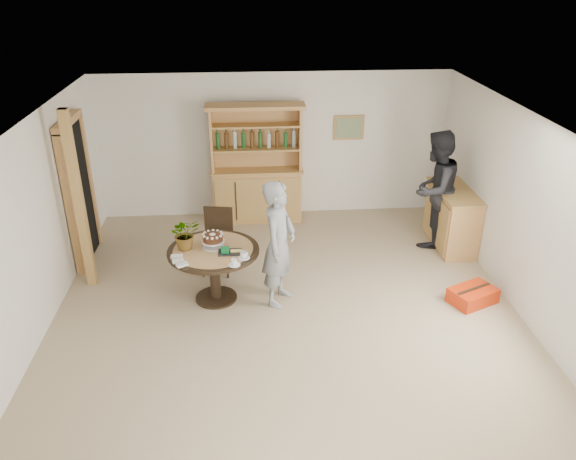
# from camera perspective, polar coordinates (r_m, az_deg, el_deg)

# --- Properties ---
(ground) EXTENTS (7.00, 7.00, 0.00)m
(ground) POSITION_cam_1_polar(r_m,az_deg,el_deg) (7.18, 0.04, -9.54)
(ground) COLOR tan
(ground) RESTS_ON ground
(room_shell) EXTENTS (6.04, 7.04, 2.52)m
(room_shell) POSITION_cam_1_polar(r_m,az_deg,el_deg) (6.34, 0.07, 3.43)
(room_shell) COLOR white
(room_shell) RESTS_ON ground
(doorway) EXTENTS (0.13, 1.10, 2.18)m
(doorway) POSITION_cam_1_polar(r_m,az_deg,el_deg) (8.77, -20.53, 3.80)
(doorway) COLOR black
(doorway) RESTS_ON ground
(pine_post) EXTENTS (0.12, 0.12, 2.50)m
(pine_post) POSITION_cam_1_polar(r_m,az_deg,el_deg) (7.94, -20.48, 2.67)
(pine_post) COLOR tan
(pine_post) RESTS_ON ground
(hutch) EXTENTS (1.62, 0.54, 2.04)m
(hutch) POSITION_cam_1_polar(r_m,az_deg,el_deg) (9.72, -3.16, 4.90)
(hutch) COLOR tan
(hutch) RESTS_ON ground
(sideboard) EXTENTS (0.54, 1.26, 0.94)m
(sideboard) POSITION_cam_1_polar(r_m,az_deg,el_deg) (9.23, 16.30, 1.20)
(sideboard) COLOR tan
(sideboard) RESTS_ON ground
(dining_table) EXTENTS (1.20, 1.20, 0.76)m
(dining_table) POSITION_cam_1_polar(r_m,az_deg,el_deg) (7.43, -7.54, -2.97)
(dining_table) COLOR black
(dining_table) RESTS_ON ground
(dining_chair) EXTENTS (0.49, 0.49, 0.95)m
(dining_chair) POSITION_cam_1_polar(r_m,az_deg,el_deg) (8.19, -7.16, -0.61)
(dining_chair) COLOR black
(dining_chair) RESTS_ON ground
(birthday_cake) EXTENTS (0.30, 0.30, 0.20)m
(birthday_cake) POSITION_cam_1_polar(r_m,az_deg,el_deg) (7.35, -7.64, -0.88)
(birthday_cake) COLOR white
(birthday_cake) RESTS_ON dining_table
(flower_vase) EXTENTS (0.47, 0.44, 0.42)m
(flower_vase) POSITION_cam_1_polar(r_m,az_deg,el_deg) (7.34, -10.41, -0.36)
(flower_vase) COLOR #3F7233
(flower_vase) RESTS_ON dining_table
(gift_tray) EXTENTS (0.30, 0.20, 0.08)m
(gift_tray) POSITION_cam_1_polar(r_m,az_deg,el_deg) (7.22, -5.97, -2.14)
(gift_tray) COLOR black
(gift_tray) RESTS_ON dining_table
(coffee_cup_a) EXTENTS (0.15, 0.15, 0.09)m
(coffee_cup_a) POSITION_cam_1_polar(r_m,az_deg,el_deg) (7.08, -4.49, -2.59)
(coffee_cup_a) COLOR white
(coffee_cup_a) RESTS_ON dining_table
(coffee_cup_b) EXTENTS (0.15, 0.15, 0.08)m
(coffee_cup_b) POSITION_cam_1_polar(r_m,az_deg,el_deg) (6.93, -5.48, -3.32)
(coffee_cup_b) COLOR white
(coffee_cup_b) RESTS_ON dining_table
(napkins) EXTENTS (0.24, 0.33, 0.03)m
(napkins) POSITION_cam_1_polar(r_m,az_deg,el_deg) (7.11, -11.03, -3.07)
(napkins) COLOR white
(napkins) RESTS_ON dining_table
(teen_boy) EXTENTS (0.62, 0.73, 1.71)m
(teen_boy) POSITION_cam_1_polar(r_m,az_deg,el_deg) (7.22, -0.94, -1.41)
(teen_boy) COLOR gray
(teen_boy) RESTS_ON ground
(adult_person) EXTENTS (1.15, 1.13, 1.87)m
(adult_person) POSITION_cam_1_polar(r_m,az_deg,el_deg) (9.01, 14.66, 4.01)
(adult_person) COLOR black
(adult_person) RESTS_ON ground
(red_suitcase) EXTENTS (0.71, 0.62, 0.21)m
(red_suitcase) POSITION_cam_1_polar(r_m,az_deg,el_deg) (7.95, 18.25, -6.32)
(red_suitcase) COLOR red
(red_suitcase) RESTS_ON ground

